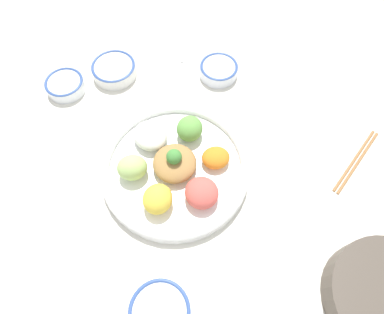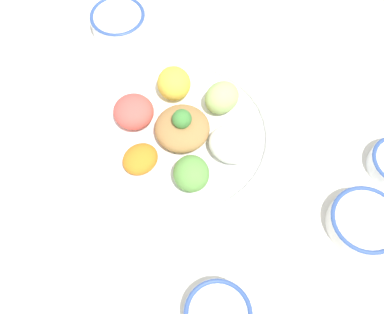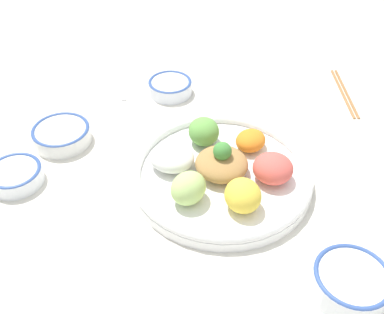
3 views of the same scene
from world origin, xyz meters
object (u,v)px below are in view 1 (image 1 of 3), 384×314
Objects in this scene: sauce_bowl_dark at (160,312)px; rice_bowl_plain at (65,85)px; chopsticks_pair_near at (357,161)px; salad_platter at (174,167)px; rice_bowl_blue at (219,70)px; serving_spoon_main at (193,44)px; sauce_bowl_red at (115,69)px.

sauce_bowl_dark is 0.62m from rice_bowl_plain.
rice_bowl_plain is at bearing 112.98° from chopsticks_pair_near.
salad_platter is 1.66× the size of chopsticks_pair_near.
salad_platter reaches higher than chopsticks_pair_near.
rice_bowl_blue is 0.14m from serving_spoon_main.
rice_bowl_blue is 0.50× the size of chopsticks_pair_near.
salad_platter is at bearing 50.56° from sauce_bowl_dark.
serving_spoon_main is at bearing 49.32° from sauce_bowl_dark.
serving_spoon_main is (0.38, -0.06, -0.02)m from rice_bowl_plain.
rice_bowl_plain is 0.38m from serving_spoon_main.
sauce_bowl_dark reaches higher than sauce_bowl_red.
rice_bowl_blue is (0.23, -0.17, -0.00)m from sauce_bowl_red.
rice_bowl_blue is at bearing 89.25° from chopsticks_pair_near.
salad_platter is 2.88× the size of sauce_bowl_red.
serving_spoon_main is at bearing 48.42° from salad_platter.
sauce_bowl_dark is at bearing 19.39° from serving_spoon_main.
rice_bowl_blue reaches higher than serving_spoon_main.
salad_platter is at bearing -75.36° from rice_bowl_plain.
rice_bowl_blue is 1.03× the size of rice_bowl_plain.
salad_platter is 0.39m from rice_bowl_plain.
salad_platter is 0.44m from chopsticks_pair_near.
sauce_bowl_red is 0.24m from serving_spoon_main.
chopsticks_pair_near is at bearing -76.27° from rice_bowl_blue.
sauce_bowl_red is 1.00× the size of serving_spoon_main.
serving_spoon_main is at bearing 85.94° from rice_bowl_blue.
sauce_bowl_dark is (-0.46, -0.41, 0.01)m from rice_bowl_blue.
sauce_bowl_red is at bearing 83.73° from salad_platter.
sauce_bowl_red reaches higher than serving_spoon_main.
sauce_bowl_red is at bearing 105.24° from chopsticks_pair_near.
salad_platter is 0.35m from sauce_bowl_red.
sauce_bowl_dark is at bearing -98.75° from rice_bowl_plain.
rice_bowl_plain is (0.09, 0.61, -0.01)m from sauce_bowl_dark.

